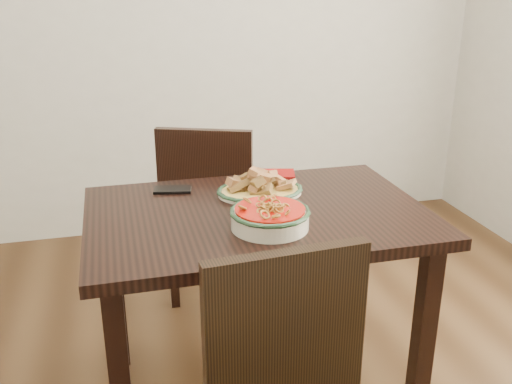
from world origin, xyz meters
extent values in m
cube|color=beige|center=(0.00, 1.75, 1.30)|extent=(3.50, 0.10, 2.60)
cube|color=black|center=(-0.06, 0.11, 0.73)|extent=(1.15, 0.76, 0.04)
cube|color=black|center=(0.44, -0.20, 0.35)|extent=(0.06, 0.06, 0.71)
cube|color=black|center=(-0.55, 0.41, 0.35)|extent=(0.06, 0.06, 0.71)
cube|color=black|center=(0.44, 0.41, 0.35)|extent=(0.06, 0.06, 0.71)
cube|color=black|center=(-0.07, 0.89, 0.43)|extent=(0.54, 0.54, 0.04)
cube|color=black|center=(0.15, 0.98, 0.21)|extent=(0.04, 0.04, 0.41)
cube|color=black|center=(-0.16, 1.11, 0.21)|extent=(0.04, 0.04, 0.41)
cube|color=black|center=(0.03, 0.67, 0.21)|extent=(0.04, 0.04, 0.41)
cube|color=black|center=(-0.29, 0.79, 0.21)|extent=(0.04, 0.04, 0.41)
cube|color=black|center=(-0.14, 0.71, 0.67)|extent=(0.41, 0.19, 0.44)
cube|color=black|center=(-0.14, -0.48, 0.67)|extent=(0.42, 0.07, 0.44)
ellipsoid|color=beige|center=(-0.01, 0.26, 0.76)|extent=(0.31, 0.23, 0.02)
ellipsoid|color=gold|center=(-0.01, 0.26, 0.76)|extent=(0.30, 0.22, 0.01)
torus|color=#18351F|center=(-0.01, 0.26, 0.77)|extent=(0.24, 0.24, 0.01)
cylinder|color=beige|center=(-0.05, -0.04, 0.78)|extent=(0.25, 0.25, 0.06)
torus|color=#18361D|center=(-0.05, -0.04, 0.81)|extent=(0.26, 0.26, 0.02)
cylinder|color=#AA1207|center=(-0.05, -0.04, 0.81)|extent=(0.22, 0.22, 0.01)
cube|color=black|center=(-0.31, 0.37, 0.76)|extent=(0.15, 0.10, 0.01)
cube|color=maroon|center=(0.12, 0.44, 0.76)|extent=(0.15, 0.14, 0.01)
camera|label=1|loc=(-0.51, -1.63, 1.49)|focal=40.00mm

